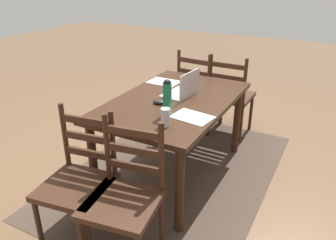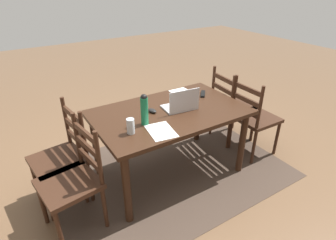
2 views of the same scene
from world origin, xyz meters
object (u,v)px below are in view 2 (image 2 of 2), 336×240
(dining_table, at_px, (170,119))
(drinking_glass, at_px, (131,126))
(chair_left_near, at_px, (231,106))
(chair_left_far, at_px, (254,118))
(computer_mouse, at_px, (152,111))
(chair_right_near, at_px, (62,158))
(laptop, at_px, (181,104))
(chair_right_far, at_px, (73,181))
(water_bottle, at_px, (144,109))
(tv_remote, at_px, (203,94))

(dining_table, distance_m, drinking_glass, 0.56)
(chair_left_near, bearing_deg, chair_left_far, 89.97)
(chair_left_far, distance_m, computer_mouse, 1.25)
(chair_right_near, bearing_deg, chair_left_far, 169.67)
(chair_left_far, relative_size, drinking_glass, 7.09)
(drinking_glass, relative_size, computer_mouse, 1.34)
(drinking_glass, xyz_separation_m, computer_mouse, (-0.34, -0.25, -0.05))
(laptop, relative_size, computer_mouse, 3.41)
(chair_left_near, height_order, laptop, laptop)
(chair_right_far, distance_m, drinking_glass, 0.63)
(chair_left_far, xyz_separation_m, water_bottle, (1.36, -0.07, 0.43))
(chair_left_near, height_order, tv_remote, chair_left_near)
(computer_mouse, bearing_deg, chair_left_near, 174.86)
(chair_left_far, xyz_separation_m, laptop, (0.92, -0.15, 0.34))
(drinking_glass, bearing_deg, dining_table, -159.49)
(chair_right_far, xyz_separation_m, chair_left_near, (-2.07, -0.37, 0.00))
(drinking_glass, relative_size, tv_remote, 0.79)
(chair_left_near, bearing_deg, dining_table, 10.41)
(chair_right_far, xyz_separation_m, computer_mouse, (-0.87, -0.24, 0.30))
(water_bottle, height_order, drinking_glass, water_bottle)
(water_bottle, bearing_deg, tv_remote, -163.33)
(tv_remote, bearing_deg, computer_mouse, -131.69)
(chair_right_near, xyz_separation_m, computer_mouse, (-0.87, 0.13, 0.30))
(chair_left_near, bearing_deg, tv_remote, 4.80)
(dining_table, distance_m, water_bottle, 0.43)
(dining_table, bearing_deg, computer_mouse, -20.94)
(chair_right_near, height_order, chair_left_near, same)
(chair_left_far, distance_m, chair_right_near, 2.10)
(dining_table, relative_size, laptop, 4.37)
(chair_left_far, bearing_deg, water_bottle, -3.13)
(chair_left_far, relative_size, chair_left_near, 1.00)
(chair_right_far, distance_m, computer_mouse, 0.95)
(laptop, relative_size, tv_remote, 2.00)
(chair_left_far, distance_m, tv_remote, 0.67)
(computer_mouse, bearing_deg, dining_table, 147.77)
(water_bottle, relative_size, tv_remote, 1.69)
(chair_left_near, bearing_deg, drinking_glass, 13.84)
(dining_table, xyz_separation_m, chair_left_far, (-1.03, 0.19, -0.19))
(chair_right_near, bearing_deg, laptop, 168.66)
(chair_left_far, height_order, chair_left_near, same)
(computer_mouse, bearing_deg, chair_left_far, 157.04)
(water_bottle, xyz_separation_m, drinking_glass, (0.17, 0.08, -0.08))
(chair_left_far, bearing_deg, chair_right_near, -10.33)
(computer_mouse, bearing_deg, chair_right_near, -19.76)
(chair_left_far, xyz_separation_m, drinking_glass, (1.54, 0.00, 0.35))
(chair_left_far, height_order, drinking_glass, chair_left_far)
(chair_left_near, distance_m, computer_mouse, 1.24)
(water_bottle, bearing_deg, chair_right_far, 5.64)
(tv_remote, bearing_deg, dining_table, -123.26)
(computer_mouse, bearing_deg, chair_right_far, 4.16)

